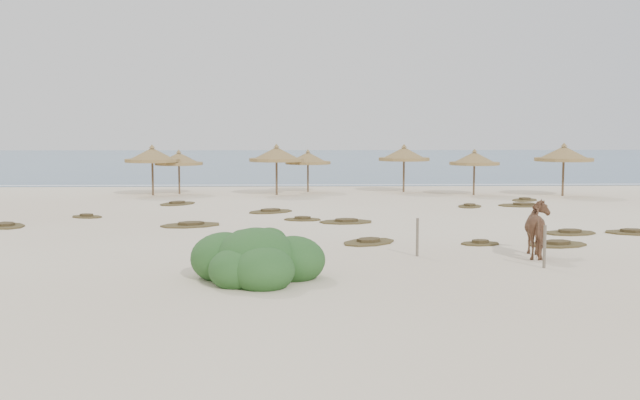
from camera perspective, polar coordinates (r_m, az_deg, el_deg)
The scene contains 30 objects.
ground at distance 25.49m, azimuth 3.74°, elevation -3.18°, with size 160.00×160.00×0.00m, color beige.
ocean at distance 100.19m, azimuth -0.48°, elevation 3.28°, with size 200.00×100.00×0.01m, color #29527D.
foam_line at distance 51.29m, azimuth 0.89°, elevation 1.19°, with size 70.00×0.60×0.01m, color white.
palapa_0 at distance 44.18m, azimuth -13.28°, elevation 3.46°, with size 4.07×4.07×3.09m.
palapa_1 at distance 44.81m, azimuth -11.23°, elevation 3.20°, with size 3.87×3.87×2.76m.
palapa_2 at distance 43.43m, azimuth -3.50°, elevation 3.61°, with size 4.14×4.14×3.13m.
palapa_3 at distance 45.51m, azimuth -0.98°, elevation 3.32°, with size 3.77×3.77×2.73m.
palapa_4 at distance 45.70m, azimuth 6.73°, elevation 3.62°, with size 4.17×4.17×3.07m.
palapa_5 at distance 44.17m, azimuth 12.25°, elevation 3.21°, with size 3.30×3.30×2.82m.
palapa_6 at distance 45.00m, azimuth 18.92°, elevation 3.46°, with size 3.98×3.98×3.20m.
horse at distance 22.80m, azimuth 17.24°, elevation -2.27°, with size 0.93×2.03×1.72m, color brown.
fence_post_near at distance 22.19m, azimuth 7.80°, elevation -2.97°, with size 0.09×0.09×1.19m, color #6E6153.
fence_post_far at distance 21.06m, azimuth 17.53°, elevation -3.58°, with size 0.09×0.09×1.22m, color #6E6153.
bush at distance 18.53m, azimuth -5.07°, elevation -4.84°, with size 3.55×3.13×1.59m.
scrub_0 at distance 31.59m, azimuth -23.87°, elevation -1.87°, with size 2.43×2.64×0.16m.
scrub_1 at distance 29.61m, azimuth -10.30°, elevation -1.95°, with size 2.91×2.42×0.16m.
scrub_2 at distance 31.02m, azimuth -1.41°, elevation -1.53°, with size 1.73×1.22×0.16m.
scrub_3 at distance 30.20m, azimuth 2.11°, elevation -1.72°, with size 2.47×1.77×0.16m.
scrub_4 at distance 28.51m, azimuth 19.36°, elevation -2.46°, with size 2.31×1.77×0.16m.
scrub_5 at distance 38.43m, azimuth 15.95°, elevation -0.38°, with size 2.67×1.78×0.16m.
scrub_6 at distance 38.52m, azimuth -11.34°, elevation -0.27°, with size 2.46×2.72×0.16m.
scrub_7 at distance 37.30m, azimuth 11.88°, elevation -0.46°, with size 1.77×2.10×0.16m.
scrub_8 at distance 33.68m, azimuth -18.16°, elevation -1.24°, with size 1.81×1.58×0.16m.
scrub_9 at distance 24.71m, azimuth 3.93°, elevation -3.34°, with size 2.52×2.48×0.16m.
scrub_10 at distance 41.49m, azimuth 16.06°, elevation 0.03°, with size 2.18×2.24×0.16m.
scrub_11 at distance 25.02m, azimuth -6.75°, elevation -3.26°, with size 2.03×1.95×0.16m.
scrub_12 at distance 24.95m, azimuth 12.69°, elevation -3.38°, with size 1.49×1.10×0.16m.
scrub_13 at distance 34.14m, azimuth -3.98°, elevation -0.90°, with size 2.76×2.60×0.16m.
scrub_14 at distance 29.46m, azimuth 23.77°, elevation -2.37°, with size 2.34×1.78×0.16m.
scrub_15 at distance 25.45m, azimuth 18.47°, elevation -3.35°, with size 2.42×1.91×0.16m.
Camera 1 is at (-2.49, -25.08, 3.83)m, focal length 40.00 mm.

